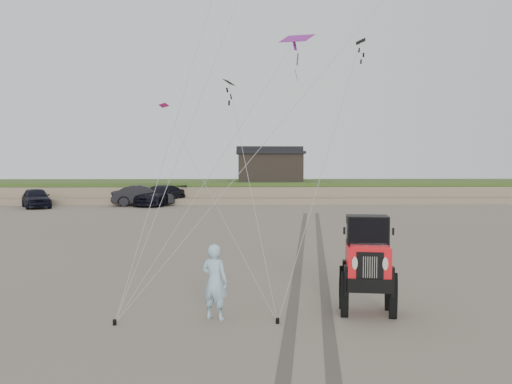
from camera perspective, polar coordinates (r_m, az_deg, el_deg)
ground at (r=11.70m, az=1.77°, el=-13.68°), size 160.00×160.00×0.00m
dune_ridge at (r=48.74m, az=-0.82°, el=0.22°), size 160.00×14.25×1.73m
cabin at (r=48.24m, az=1.56°, el=3.05°), size 6.40×5.40×3.35m
truck_a at (r=42.25m, az=-23.84°, el=-0.60°), size 3.77×4.83×1.54m
truck_b at (r=41.42m, az=-12.75°, el=-0.40°), size 5.21×2.55×1.64m
truck_c at (r=41.55m, az=-10.88°, el=-0.38°), size 4.19×6.07×1.63m
jeep at (r=11.68m, az=12.62°, el=-9.26°), size 2.73×5.03×1.78m
man at (r=11.10m, az=-4.75°, el=-10.17°), size 0.72×0.61×1.66m
kite_flock at (r=20.98m, az=5.34°, el=20.64°), size 11.39×7.53×9.01m
stake_main at (r=11.28m, az=-15.86°, el=-14.13°), size 0.08×0.08×0.12m
stake_aux at (r=10.98m, az=2.48°, el=-14.49°), size 0.08×0.08×0.12m
tire_tracks at (r=19.65m, az=6.25°, el=-6.73°), size 5.22×29.74×0.01m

